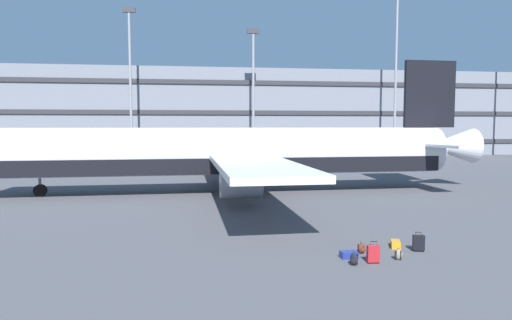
% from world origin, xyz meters
% --- Properties ---
extents(ground_plane, '(600.00, 600.00, 0.00)m').
position_xyz_m(ground_plane, '(0.00, 0.00, 0.00)').
color(ground_plane, '#4C4C51').
extents(terminal_structure, '(170.38, 20.35, 14.43)m').
position_xyz_m(terminal_structure, '(0.00, 48.50, 7.22)').
color(terminal_structure, slate).
rests_on(terminal_structure, ground_plane).
extents(airliner, '(40.93, 33.10, 10.40)m').
position_xyz_m(airliner, '(2.36, 0.56, 2.99)').
color(airliner, silver).
rests_on(airliner, ground_plane).
extents(light_mast_center_left, '(1.80, 0.50, 21.67)m').
position_xyz_m(light_mast_center_left, '(-9.22, 32.31, 12.53)').
color(light_mast_center_left, gray).
rests_on(light_mast_center_left, ground_plane).
extents(light_mast_center_right, '(1.80, 0.50, 19.22)m').
position_xyz_m(light_mast_center_right, '(8.41, 32.31, 11.26)').
color(light_mast_center_right, gray).
rests_on(light_mast_center_right, ground_plane).
extents(light_mast_right, '(1.80, 0.50, 25.01)m').
position_xyz_m(light_mast_right, '(30.53, 32.31, 14.24)').
color(light_mast_right, gray).
rests_on(light_mast_right, ground_plane).
extents(suitcase_upright, '(0.46, 0.25, 0.85)m').
position_xyz_m(suitcase_upright, '(6.34, -17.93, 0.36)').
color(suitcase_upright, '#B21E23').
rests_on(suitcase_upright, ground_plane).
extents(suitcase_teal, '(0.70, 0.43, 0.27)m').
position_xyz_m(suitcase_teal, '(5.65, -17.21, 0.13)').
color(suitcase_teal, navy).
rests_on(suitcase_teal, ground_plane).
extents(suitcase_orange, '(0.60, 0.81, 0.28)m').
position_xyz_m(suitcase_orange, '(8.14, -16.00, 0.14)').
color(suitcase_orange, orange).
rests_on(suitcase_orange, ground_plane).
extents(suitcase_large, '(0.50, 0.33, 0.78)m').
position_xyz_m(suitcase_large, '(8.80, -16.69, 0.36)').
color(suitcase_large, black).
rests_on(suitcase_large, ground_plane).
extents(backpack_navy, '(0.41, 0.38, 0.47)m').
position_xyz_m(backpack_navy, '(6.38, -16.67, 0.20)').
color(backpack_navy, '#592619').
rests_on(backpack_navy, ground_plane).
extents(backpack_purple, '(0.34, 0.37, 0.52)m').
position_xyz_m(backpack_purple, '(5.52, -18.11, 0.22)').
color(backpack_purple, black).
rests_on(backpack_purple, ground_plane).
extents(backpack_scuffed, '(0.38, 0.35, 0.47)m').
position_xyz_m(backpack_scuffed, '(7.47, -17.66, 0.20)').
color(backpack_scuffed, gray).
rests_on(backpack_scuffed, ground_plane).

